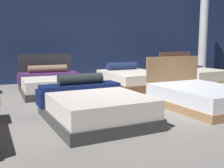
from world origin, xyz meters
TOP-DOWN VIEW (x-y plane):
  - ground_plane at (0.00, 0.00)m, footprint 18.00×18.00m
  - showroom_back_wall at (0.00, 3.90)m, footprint 18.00×0.06m
  - bed_1 at (-1.23, -1.20)m, footprint 1.65×2.03m
  - bed_2 at (1.23, -1.21)m, footprint 1.61×2.11m
  - bed_5 at (-1.25, 1.81)m, footprint 1.74×2.05m
  - bed_6 at (1.15, 1.70)m, footprint 1.58×2.15m
  - bed_7 at (3.63, 1.80)m, footprint 1.68×2.07m
  - support_pillar at (5.27, 3.11)m, footprint 0.33×0.33m

SIDE VIEW (x-z plane):
  - ground_plane at x=0.00m, z-range -0.02..0.00m
  - bed_2 at x=1.23m, z-range -0.29..0.74m
  - bed_6 at x=1.15m, z-range -0.11..0.61m
  - bed_7 at x=3.63m, z-range -0.25..0.76m
  - bed_5 at x=-1.25m, z-range -0.25..0.76m
  - bed_1 at x=-1.23m, z-range -0.12..0.64m
  - showroom_back_wall at x=0.00m, z-range 0.00..3.50m
  - support_pillar at x=5.27m, z-range 0.00..3.50m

